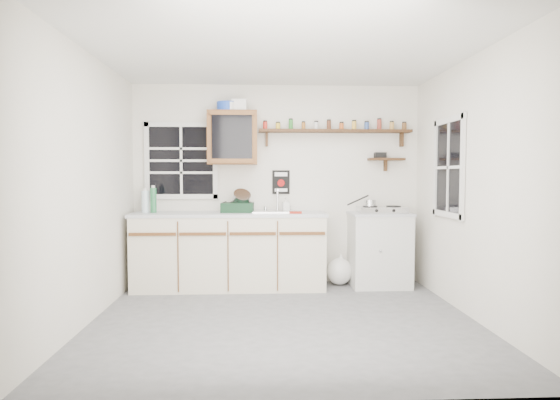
{
  "coord_description": "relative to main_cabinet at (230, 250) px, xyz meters",
  "views": [
    {
      "loc": [
        -0.23,
        -4.33,
        1.36
      ],
      "look_at": [
        -0.01,
        0.55,
        1.11
      ],
      "focal_mm": 30.0,
      "sensor_mm": 36.0,
      "label": 1
    }
  ],
  "objects": [
    {
      "name": "room",
      "position": [
        0.58,
        -1.3,
        0.79
      ],
      "size": [
        3.64,
        3.24,
        2.54
      ],
      "color": "#535356",
      "rests_on": "ground"
    },
    {
      "name": "main_cabinet",
      "position": [
        0.0,
        0.0,
        0.0
      ],
      "size": [
        2.31,
        0.63,
        0.92
      ],
      "color": "beige",
      "rests_on": "floor"
    },
    {
      "name": "right_cabinet",
      "position": [
        1.83,
        0.03,
        -0.01
      ],
      "size": [
        0.73,
        0.57,
        0.91
      ],
      "color": "beige",
      "rests_on": "floor"
    },
    {
      "name": "sink",
      "position": [
        0.54,
        0.01,
        0.47
      ],
      "size": [
        0.52,
        0.44,
        0.29
      ],
      "color": "silver",
      "rests_on": "main_cabinet"
    },
    {
      "name": "upper_cabinet",
      "position": [
        0.03,
        0.14,
        1.36
      ],
      "size": [
        0.6,
        0.32,
        0.65
      ],
      "color": "#5B2E16",
      "rests_on": "wall_back"
    },
    {
      "name": "upper_cabinet_clutter",
      "position": [
        0.02,
        0.14,
        1.75
      ],
      "size": [
        0.36,
        0.24,
        0.14
      ],
      "color": "#1B40B4",
      "rests_on": "upper_cabinet"
    },
    {
      "name": "spice_shelf",
      "position": [
        1.32,
        0.21,
        1.47
      ],
      "size": [
        1.91,
        0.18,
        0.35
      ],
      "color": "black",
      "rests_on": "wall_back"
    },
    {
      "name": "secondary_shelf",
      "position": [
        1.94,
        0.22,
        1.12
      ],
      "size": [
        0.45,
        0.16,
        0.24
      ],
      "color": "black",
      "rests_on": "wall_back"
    },
    {
      "name": "warning_sign",
      "position": [
        0.63,
        0.29,
        0.82
      ],
      "size": [
        0.22,
        0.02,
        0.3
      ],
      "color": "black",
      "rests_on": "wall_back"
    },
    {
      "name": "window_back",
      "position": [
        -0.62,
        0.29,
        1.09
      ],
      "size": [
        0.93,
        0.03,
        0.98
      ],
      "color": "black",
      "rests_on": "wall_back"
    },
    {
      "name": "window_right",
      "position": [
        2.37,
        -0.75,
        0.99
      ],
      "size": [
        0.03,
        0.78,
        1.08
      ],
      "color": "black",
      "rests_on": "wall_back"
    },
    {
      "name": "water_bottles",
      "position": [
        -0.97,
        0.04,
        0.6
      ],
      "size": [
        0.18,
        0.11,
        0.33
      ],
      "color": "silver",
      "rests_on": "main_cabinet"
    },
    {
      "name": "dish_rack",
      "position": [
        0.11,
        0.04,
        0.55
      ],
      "size": [
        0.4,
        0.31,
        0.29
      ],
      "rotation": [
        0.0,
        0.0,
        -0.06
      ],
      "color": "black",
      "rests_on": "main_cabinet"
    },
    {
      "name": "soap_bottle",
      "position": [
        0.68,
        0.15,
        0.55
      ],
      "size": [
        0.09,
        0.1,
        0.17
      ],
      "primitive_type": "imported",
      "rotation": [
        0.0,
        0.0,
        0.24
      ],
      "color": "silver",
      "rests_on": "main_cabinet"
    },
    {
      "name": "rag",
      "position": [
        0.79,
        -0.17,
        0.47
      ],
      "size": [
        0.16,
        0.14,
        0.02
      ],
      "primitive_type": "cube",
      "rotation": [
        0.0,
        0.0,
        -0.09
      ],
      "color": "maroon",
      "rests_on": "main_cabinet"
    },
    {
      "name": "hotplate",
      "position": [
        1.86,
        0.01,
        0.49
      ],
      "size": [
        0.58,
        0.31,
        0.08
      ],
      "rotation": [
        0.0,
        0.0,
        0.0
      ],
      "color": "silver",
      "rests_on": "right_cabinet"
    },
    {
      "name": "saucepan",
      "position": [
        1.7,
        0.01,
        0.57
      ],
      "size": [
        0.33,
        0.21,
        0.15
      ],
      "rotation": [
        0.0,
        0.0,
        -0.51
      ],
      "color": "silver",
      "rests_on": "hotplate"
    },
    {
      "name": "trash_bag",
      "position": [
        1.35,
        0.08,
        -0.28
      ],
      "size": [
        0.37,
        0.33,
        0.42
      ],
      "color": "silver",
      "rests_on": "floor"
    }
  ]
}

